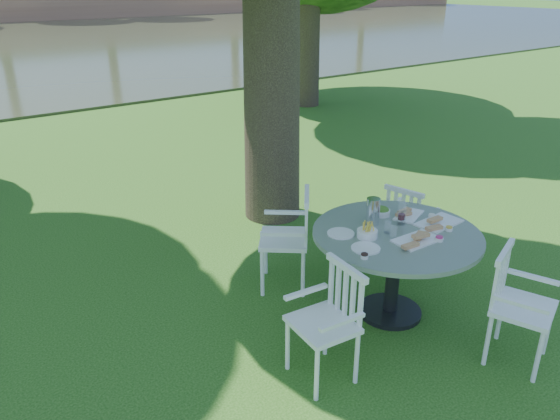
# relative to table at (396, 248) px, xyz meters

# --- Properties ---
(ground) EXTENTS (140.00, 140.00, 0.00)m
(ground) POSITION_rel_table_xyz_m (-0.57, 0.69, -0.66)
(ground) COLOR #18440E
(ground) RESTS_ON ground
(table) EXTENTS (1.43, 1.43, 0.81)m
(table) POSITION_rel_table_xyz_m (0.00, 0.00, 0.00)
(table) COLOR black
(table) RESTS_ON ground
(chair_ne) EXTENTS (0.49, 0.51, 0.86)m
(chair_ne) POSITION_rel_table_xyz_m (0.81, 0.58, -0.15)
(chair_ne) COLOR white
(chair_ne) RESTS_ON ground
(chair_nw) EXTENTS (0.66, 0.67, 0.96)m
(chair_nw) POSITION_rel_table_xyz_m (-0.39, 0.91, -0.09)
(chair_nw) COLOR white
(chair_nw) RESTS_ON ground
(chair_sw) EXTENTS (0.47, 0.49, 0.89)m
(chair_sw) POSITION_rel_table_xyz_m (-0.96, -0.28, -0.13)
(chair_sw) COLOR white
(chair_sw) RESTS_ON ground
(chair_se) EXTENTS (0.58, 0.56, 0.91)m
(chair_se) POSITION_rel_table_xyz_m (0.28, -0.94, -0.12)
(chair_se) COLOR white
(chair_se) RESTS_ON ground
(tableware) EXTENTS (1.22, 0.76, 0.24)m
(tableware) POSITION_rel_table_xyz_m (0.01, 0.09, 0.20)
(tableware) COLOR white
(tableware) RESTS_ON table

